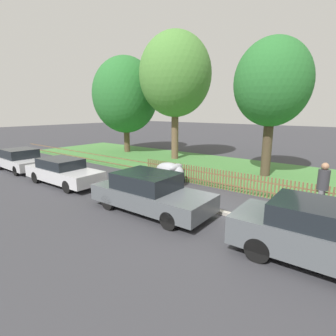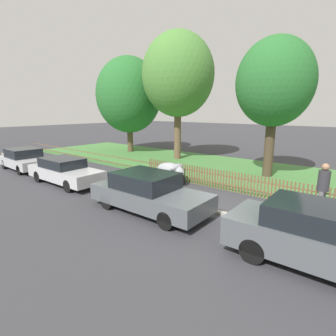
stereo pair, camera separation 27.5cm
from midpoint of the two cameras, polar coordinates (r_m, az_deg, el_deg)
name	(u,v)px [view 2 (the right image)]	position (r m, az deg, el deg)	size (l,w,h in m)	color
ground_plane	(213,214)	(9.68, 10.48, -9.74)	(120.00, 120.00, 0.00)	#38383D
kerb_stone	(214,211)	(9.74, 10.79, -9.23)	(40.31, 0.20, 0.12)	#9E998E
grass_strip	(275,177)	(15.83, 22.79, -1.74)	(40.31, 8.12, 0.01)	#477F3D
park_fence	(246,184)	(12.00, 17.27, -3.40)	(40.31, 0.05, 0.92)	brown
parked_car_silver_hatchback	(25,159)	(18.50, -28.32, 1.73)	(3.94, 1.91, 1.30)	#BCBCC1
parked_car_black_saloon	(65,171)	(14.05, -21.05, -0.57)	(4.53, 1.73, 1.29)	#BCBCC1
parked_car_navy_estate	(149,192)	(9.57, -3.43, -5.28)	(4.58, 1.95, 1.42)	#51565B
parked_car_red_compact	(321,237)	(7.26, 31.36, -12.71)	(4.37, 1.89, 1.50)	#51565B
covered_motorcycle	(171,171)	(13.17, 1.27, -0.59)	(1.88, 0.94, 1.06)	black
tree_nearest_kerb	(129,95)	(23.50, -8.17, 15.39)	(5.55, 5.55, 8.07)	brown
tree_behind_motorcycle	(178,75)	(19.92, 2.62, 19.54)	(5.18, 5.18, 9.09)	brown
tree_mid_park	(275,83)	(15.44, 22.67, 16.68)	(3.99, 3.99, 7.34)	#473828
pedestrian_near_fence	(323,187)	(10.56, 31.32, -3.47)	(0.40, 0.43, 1.87)	slate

